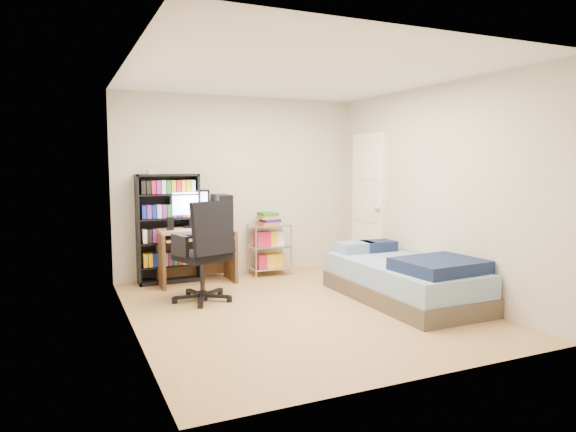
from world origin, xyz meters
name	(u,v)px	position (x,y,z in m)	size (l,w,h in m)	color
room	(301,194)	(0.00, 0.00, 1.25)	(3.58, 4.08, 2.58)	#AA8355
media_shelf	(168,227)	(-1.05, 1.84, 0.74)	(0.81, 0.27, 1.49)	black
computer_desk	(202,232)	(-0.63, 1.69, 0.66)	(0.97, 0.56, 1.23)	#A27E53
office_chair	(205,269)	(-0.87, 0.72, 0.37)	(0.86, 0.86, 1.16)	black
wire_cart	(269,234)	(0.34, 1.74, 0.57)	(0.56, 0.41, 0.88)	silver
bed	(404,279)	(1.23, -0.19, 0.25)	(1.00, 2.01, 0.57)	#4F463B
door	(368,203)	(1.72, 1.35, 1.00)	(0.12, 0.80, 2.00)	white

